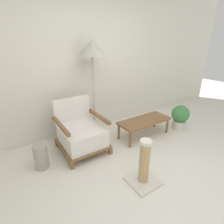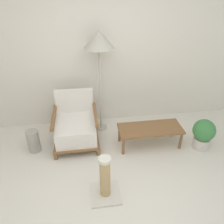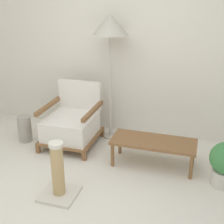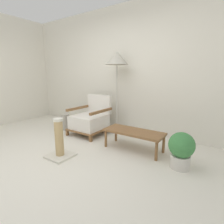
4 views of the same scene
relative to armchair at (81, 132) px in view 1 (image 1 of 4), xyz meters
name	(u,v)px [view 1 (image 1 of 4)]	position (x,y,z in m)	size (l,w,h in m)	color
ground_plane	(166,194)	(0.43, -1.43, -0.31)	(14.00, 14.00, 0.00)	silver
wall_back	(84,61)	(0.43, 0.66, 1.04)	(8.00, 0.06, 2.70)	silver
armchair	(81,132)	(0.00, 0.00, 0.00)	(0.70, 0.76, 0.81)	brown
floor_lamp	(92,51)	(0.44, 0.35, 1.23)	(0.47, 0.47, 1.71)	#B7B2A8
coffee_table	(144,122)	(1.16, -0.25, -0.01)	(1.00, 0.41, 0.33)	brown
vase	(41,157)	(-0.67, -0.12, -0.13)	(0.19, 0.19, 0.36)	#9E998E
potted_plant	(180,116)	(1.97, -0.43, -0.03)	(0.35, 0.35, 0.51)	beige
scratching_post	(144,167)	(0.34, -1.12, -0.07)	(0.37, 0.37, 0.62)	beige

